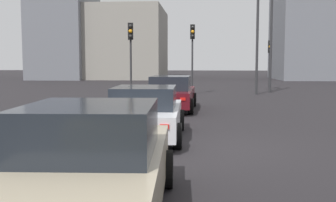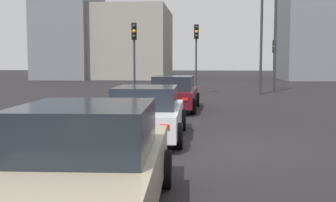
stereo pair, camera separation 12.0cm
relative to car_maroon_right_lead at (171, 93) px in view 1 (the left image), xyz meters
name	(u,v)px [view 1 (the left image)]	position (x,y,z in m)	size (l,w,h in m)	color
ground_plane	(213,152)	(-7.75, -1.54, -0.82)	(160.00, 160.00, 0.20)	black
car_maroon_right_lead	(171,93)	(0.00, 0.00, 0.00)	(4.72, 2.15, 1.48)	#510F16
car_white_right_second	(146,113)	(-6.69, 0.26, -0.02)	(4.43, 2.09, 1.44)	silver
car_beige_right_third	(93,164)	(-12.51, 0.23, 0.04)	(4.40, 2.21, 1.57)	tan
traffic_light_near_left	(131,45)	(4.56, 2.48, 2.26)	(0.32, 0.30, 4.14)	#2D2D30
traffic_light_near_right	(270,54)	(13.50, -6.40, 1.88)	(0.32, 0.30, 3.59)	#2D2D30
traffic_light_far_left	(192,44)	(8.54, -0.78, 2.41)	(0.32, 0.30, 4.37)	#2D2D30
street_lamp_kerbside	(258,15)	(8.63, -4.80, 4.19)	(0.56, 0.36, 8.47)	#2D2D30
street_lamp_far	(271,27)	(10.35, -5.94, 3.60)	(0.56, 0.36, 7.34)	#2D2D30
building_facade_left	(326,6)	(31.29, -15.54, 7.57)	(10.25, 11.06, 16.58)	slate
building_facade_center	(120,44)	(33.16, 8.46, 3.45)	(13.32, 10.79, 8.33)	gray
building_facade_right	(65,28)	(30.59, 14.46, 5.19)	(10.01, 6.15, 11.83)	slate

